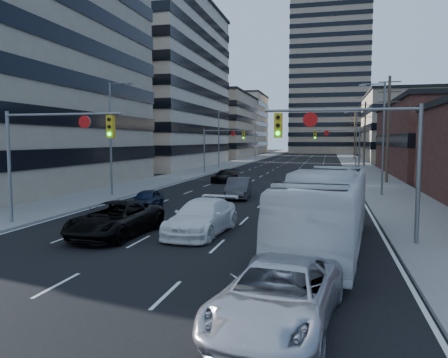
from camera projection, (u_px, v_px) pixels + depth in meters
The scene contains 30 objects.
ground at pixel (110, 290), 13.10m from camera, with size 400.00×400.00×0.00m, color black.
road_surface at pixel (308, 154), 139.02m from camera, with size 18.00×300.00×0.02m, color black.
sidewalk_left at pixel (272, 154), 141.68m from camera, with size 5.00×300.00×0.15m, color slate.
sidewalk_right at pixel (346, 154), 136.35m from camera, with size 5.00×300.00×0.15m, color slate.
office_left_mid at pixel (134, 86), 76.25m from camera, with size 26.00×34.00×28.00m, color #ADA089.
office_left_far at pixel (211, 127), 114.83m from camera, with size 20.00×30.00×16.00m, color gray.
office_right_far at pixel (420, 128), 91.91m from camera, with size 22.00×28.00×14.00m, color gray.
apartment_tower at pixel (329, 71), 154.43m from camera, with size 26.00×26.00×58.00m, color gray.
bg_block_left at pixel (230, 125), 154.32m from camera, with size 24.00×24.00×20.00m, color #ADA089.
bg_block_right at pixel (417, 135), 131.06m from camera, with size 22.00×22.00×12.00m, color gray.
signal_near_left at pixel (51, 144), 22.19m from camera, with size 6.59×0.33×6.00m.
signal_near_right at pixel (356, 144), 18.73m from camera, with size 6.59×0.33×6.00m.
signal_far_left at pixel (221, 142), 58.09m from camera, with size 6.09×0.33×6.00m.
signal_far_right at pixel (340, 142), 54.52m from camera, with size 6.09×0.33×6.00m.
utility_pole_block at pixel (388, 128), 44.63m from camera, with size 2.20×0.28×11.00m.
utility_pole_midblock at pixel (365, 133), 73.68m from camera, with size 2.20×0.28×11.00m.
utility_pole_distant at pixel (355, 135), 102.74m from camera, with size 2.20×0.28×11.00m.
streetlight_left_near at pixel (112, 133), 34.42m from camera, with size 2.03×0.22×9.00m.
streetlight_left_mid at pixel (220, 137), 68.33m from camera, with size 2.03×0.22×9.00m.
streetlight_left_far at pixel (256, 138), 102.23m from camera, with size 2.03×0.22×9.00m.
streetlight_right_near at pixel (381, 133), 34.47m from camera, with size 2.03×0.22×9.00m.
streetlight_right_far at pixel (355, 137), 68.37m from camera, with size 2.03×0.22×9.00m.
black_pickup at pixel (116, 219), 20.43m from camera, with size 2.67×5.80×1.61m, color black.
white_van at pixel (202, 217), 20.87m from camera, with size 2.30×5.66×1.64m, color white.
silver_suv at pixel (278, 295), 10.47m from camera, with size 2.60×5.63×1.57m, color silver.
transit_bus at pixel (326, 210), 17.97m from camera, with size 2.76×11.78×3.28m, color white.
sedan_blue at pixel (147, 199), 28.48m from camera, with size 1.50×3.74×1.27m, color black.
sedan_grey_center at pixel (239, 188), 33.80m from camera, with size 1.70×4.87×1.60m, color #38393B.
sedan_black_far at pixel (225, 176), 46.76m from camera, with size 1.85×4.56×1.32m, color black.
sedan_grey_right at pixel (317, 177), 44.35m from camera, with size 1.77×4.41×1.50m, color #2E2E30.
Camera 1 is at (6.31, -11.60, 4.49)m, focal length 35.00 mm.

